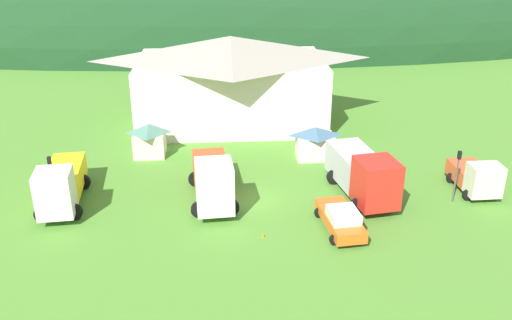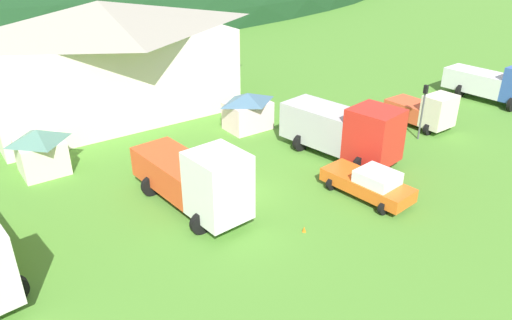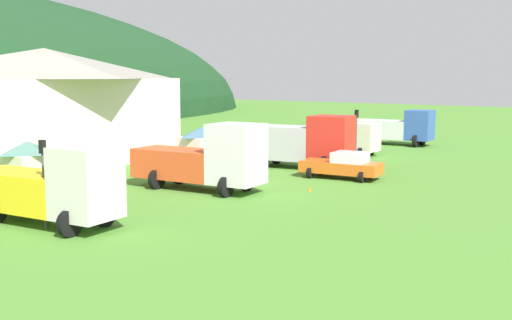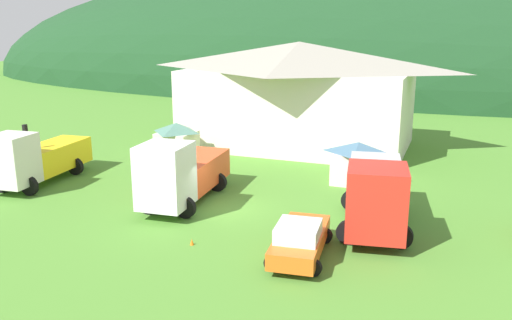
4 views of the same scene
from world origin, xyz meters
name	(u,v)px [view 2 (image 2 of 4)]	position (x,y,z in m)	size (l,w,h in m)	color
ground_plane	(239,193)	(0.00, 0.00, 0.00)	(200.00, 200.00, 0.00)	#4C842D
forested_hill_backdrop	(0,18)	(0.00, 65.37, 0.00)	(154.56, 60.00, 39.22)	#193D1E
depot_building	(105,57)	(-0.97, 15.99, 4.21)	(18.22, 10.96, 8.16)	silver
play_shed_cream	(41,151)	(-7.81, 8.58, 1.36)	(2.65, 2.70, 2.65)	beige
play_shed_pink	(248,111)	(5.51, 7.12, 1.35)	(3.20, 2.35, 2.61)	beige
heavy_rig_white	(196,178)	(-2.63, -0.18, 1.78)	(3.52, 7.84, 3.75)	white
crane_truck_red	(344,129)	(7.64, -0.02, 1.86)	(4.03, 7.79, 3.62)	red
light_truck_cream	(425,110)	(15.76, 0.19, 1.24)	(2.72, 4.63, 2.59)	beige
box_truck_blue	(496,83)	(24.80, 0.25, 1.58)	(3.35, 7.17, 3.20)	#3356AD
service_pickup_orange	(369,183)	(5.25, -4.31, 0.83)	(2.66, 5.06, 1.66)	orange
traffic_light_east	(423,106)	(13.73, -1.01, 2.31)	(0.20, 0.32, 3.73)	#4C4C51
traffic_cone_near_pickup	(304,232)	(0.42, -4.80, 0.00)	(0.36, 0.36, 0.56)	orange
traffic_cone_mid_row	(298,134)	(7.71, 4.27, 0.00)	(0.36, 0.36, 0.56)	orange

